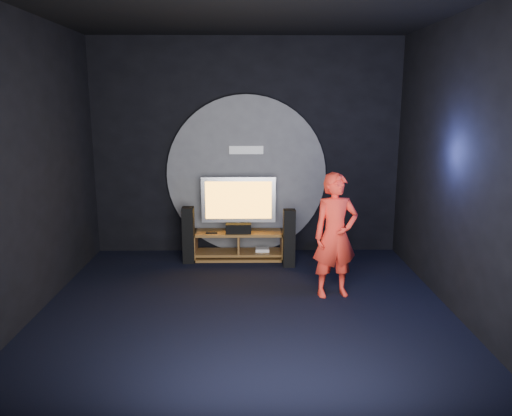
{
  "coord_description": "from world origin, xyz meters",
  "views": [
    {
      "loc": [
        0.05,
        -5.67,
        2.5
      ],
      "look_at": [
        0.14,
        1.05,
        1.05
      ],
      "focal_mm": 35.0,
      "sensor_mm": 36.0,
      "label": 1
    }
  ],
  "objects": [
    {
      "name": "center_speaker",
      "position": [
        -0.13,
        1.95,
        0.53
      ],
      "size": [
        0.4,
        0.15,
        0.15
      ],
      "primitive_type": "cube",
      "color": "black",
      "rests_on": "media_console"
    },
    {
      "name": "back_wall",
      "position": [
        0.0,
        2.5,
        1.75
      ],
      "size": [
        5.0,
        0.04,
        3.5
      ],
      "primitive_type": "cube",
      "color": "black",
      "rests_on": "ground"
    },
    {
      "name": "tower_speaker_right",
      "position": [
        0.65,
        1.66,
        0.44
      ],
      "size": [
        0.18,
        0.2,
        0.89
      ],
      "primitive_type": "cube",
      "color": "black",
      "rests_on": "ground"
    },
    {
      "name": "media_console",
      "position": [
        -0.12,
        2.05,
        0.19
      ],
      "size": [
        1.44,
        0.45,
        0.45
      ],
      "color": "brown",
      "rests_on": "ground"
    },
    {
      "name": "ceiling",
      "position": [
        0.0,
        0.0,
        3.5
      ],
      "size": [
        5.0,
        5.0,
        0.01
      ],
      "primitive_type": "cube",
      "color": "black",
      "rests_on": "back_wall"
    },
    {
      "name": "wall_disc_panel",
      "position": [
        0.0,
        2.44,
        1.3
      ],
      "size": [
        2.6,
        0.11,
        2.6
      ],
      "color": "#515156",
      "rests_on": "ground"
    },
    {
      "name": "player",
      "position": [
        1.15,
        0.48,
        0.81
      ],
      "size": [
        0.66,
        0.5,
        1.62
      ],
      "primitive_type": "imported",
      "rotation": [
        0.0,
        0.0,
        0.2
      ],
      "color": "red",
      "rests_on": "ground"
    },
    {
      "name": "floor",
      "position": [
        0.0,
        0.0,
        0.0
      ],
      "size": [
        5.0,
        5.0,
        0.0
      ],
      "primitive_type": "plane",
      "color": "black",
      "rests_on": "ground"
    },
    {
      "name": "remote",
      "position": [
        -0.55,
        1.93,
        0.46
      ],
      "size": [
        0.18,
        0.05,
        0.02
      ],
      "primitive_type": "cube",
      "color": "black",
      "rests_on": "media_console"
    },
    {
      "name": "tv",
      "position": [
        -0.13,
        2.12,
        0.93
      ],
      "size": [
        1.18,
        0.22,
        0.87
      ],
      "color": "silver",
      "rests_on": "media_console"
    },
    {
      "name": "front_wall",
      "position": [
        0.0,
        -2.5,
        1.75
      ],
      "size": [
        5.0,
        0.04,
        3.5
      ],
      "primitive_type": "cube",
      "color": "black",
      "rests_on": "ground"
    },
    {
      "name": "right_wall",
      "position": [
        2.5,
        0.0,
        1.75
      ],
      "size": [
        0.04,
        5.0,
        3.5
      ],
      "primitive_type": "cube",
      "color": "black",
      "rests_on": "ground"
    },
    {
      "name": "left_wall",
      "position": [
        -2.5,
        0.0,
        1.75
      ],
      "size": [
        0.04,
        5.0,
        3.5
      ],
      "primitive_type": "cube",
      "color": "black",
      "rests_on": "ground"
    },
    {
      "name": "tower_speaker_left",
      "position": [
        -0.91,
        1.86,
        0.44
      ],
      "size": [
        0.18,
        0.2,
        0.89
      ],
      "primitive_type": "cube",
      "color": "black",
      "rests_on": "ground"
    },
    {
      "name": "subwoofer",
      "position": [
        1.35,
        2.07,
        0.18
      ],
      "size": [
        0.33,
        0.33,
        0.36
      ],
      "primitive_type": "cube",
      "color": "black",
      "rests_on": "ground"
    }
  ]
}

